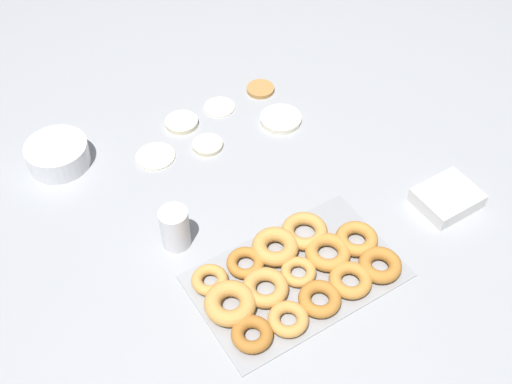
# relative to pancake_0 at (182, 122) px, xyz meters

# --- Properties ---
(ground_plane) EXTENTS (3.00, 3.00, 0.00)m
(ground_plane) POSITION_rel_pancake_0_xyz_m (0.06, -0.25, -0.01)
(ground_plane) COLOR #9EA0A5
(pancake_0) EXTENTS (0.09, 0.09, 0.01)m
(pancake_0) POSITION_rel_pancake_0_xyz_m (0.00, 0.00, 0.00)
(pancake_0) COLOR beige
(pancake_0) RESTS_ON ground_plane
(pancake_1) EXTENTS (0.09, 0.09, 0.01)m
(pancake_1) POSITION_rel_pancake_0_xyz_m (0.12, 0.01, -0.00)
(pancake_1) COLOR silver
(pancake_1) RESTS_ON ground_plane
(pancake_2) EXTENTS (0.08, 0.08, 0.01)m
(pancake_2) POSITION_rel_pancake_0_xyz_m (0.26, 0.01, -0.00)
(pancake_2) COLOR #B27F42
(pancake_2) RESTS_ON ground_plane
(pancake_3) EXTENTS (0.11, 0.11, 0.01)m
(pancake_3) POSITION_rel_pancake_0_xyz_m (0.24, -0.13, 0.00)
(pancake_3) COLOR silver
(pancake_3) RESTS_ON ground_plane
(pancake_4) EXTENTS (0.10, 0.10, 0.01)m
(pancake_4) POSITION_rel_pancake_0_xyz_m (-0.12, -0.08, -0.00)
(pancake_4) COLOR beige
(pancake_4) RESTS_ON ground_plane
(pancake_5) EXTENTS (0.08, 0.08, 0.01)m
(pancake_5) POSITION_rel_pancake_0_xyz_m (0.02, -0.12, -0.00)
(pancake_5) COLOR beige
(pancake_5) RESTS_ON ground_plane
(donut_tray) EXTENTS (0.46, 0.28, 0.04)m
(donut_tray) POSITION_rel_pancake_0_xyz_m (-0.03, -0.59, 0.01)
(donut_tray) COLOR #93969B
(donut_tray) RESTS_ON ground_plane
(batter_bowl) EXTENTS (0.16, 0.16, 0.06)m
(batter_bowl) POSITION_rel_pancake_0_xyz_m (-0.34, 0.04, 0.02)
(batter_bowl) COLOR white
(batter_bowl) RESTS_ON ground_plane
(container_stack) EXTENTS (0.15, 0.12, 0.04)m
(container_stack) POSITION_rel_pancake_0_xyz_m (0.41, -0.60, 0.01)
(container_stack) COLOR white
(container_stack) RESTS_ON ground_plane
(paper_cup) EXTENTS (0.07, 0.07, 0.11)m
(paper_cup) POSITION_rel_pancake_0_xyz_m (-0.20, -0.36, 0.05)
(paper_cup) COLOR white
(paper_cup) RESTS_ON ground_plane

